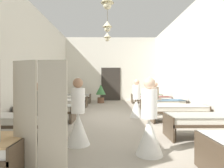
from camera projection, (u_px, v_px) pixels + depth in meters
The scene contains 19 objects.
ground_plane at pixel (112, 118), 7.51m from camera, with size 7.26×13.47×0.10m, color #9E9384.
room_shell at pixel (112, 62), 8.90m from camera, with size 7.06×13.07×4.63m.
bed_left_row_1 at pixel (20, 121), 4.62m from camera, with size 1.90×0.84×0.57m.
bed_right_row_1 at pixel (206, 120), 4.68m from camera, with size 1.90×0.84×0.57m.
bed_left_row_2 at pixel (46, 109), 6.52m from camera, with size 1.90×0.84×0.57m.
bed_right_row_2 at pixel (178, 109), 6.58m from camera, with size 1.90×0.84×0.57m.
bed_left_row_3 at pixel (61, 103), 8.42m from camera, with size 1.90×0.84×0.57m.
bed_right_row_3 at pixel (163, 103), 8.48m from camera, with size 1.90×0.84×0.57m.
bed_left_row_4 at pixel (70, 99), 10.32m from camera, with size 1.90×0.84×0.57m.
bed_right_row_4 at pixel (153, 99), 10.38m from camera, with size 1.90×0.84×0.57m.
bed_left_row_5 at pixel (76, 96), 12.22m from camera, with size 1.90×0.84×0.57m.
bed_right_row_5 at pixel (146, 96), 12.28m from camera, with size 1.90×0.84×0.57m.
nurse_near_aisle at pixel (137, 104), 7.36m from camera, with size 0.52×0.52×1.49m.
nurse_mid_aisle at pixel (149, 127), 3.60m from camera, with size 0.52×0.52×1.49m.
nurse_far_aisle at pixel (78, 121), 4.15m from camera, with size 0.52×0.52×1.49m.
patient_seated_primary at pixel (35, 103), 4.67m from camera, with size 0.44×0.44×0.80m.
patient_seated_secondary at pixel (155, 93), 8.39m from camera, with size 0.44×0.44×0.80m.
potted_plant at pixel (101, 92), 12.21m from camera, with size 0.63×0.63×1.20m.
privacy_screen at pixel (24, 119), 2.71m from camera, with size 1.22×0.29×1.70m.
Camera 1 is at (-0.10, -7.49, 1.40)m, focal length 30.39 mm.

